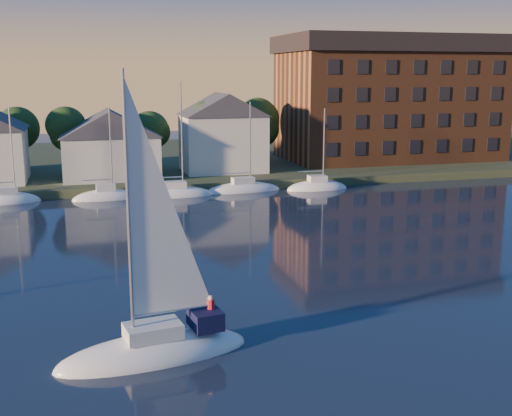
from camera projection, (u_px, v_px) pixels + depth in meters
name	position (u px, v px, depth m)	size (l,w,h in m)	color
shoreline_land	(147.00, 164.00, 95.03)	(160.00, 50.00, 2.00)	#364126
wooden_dock	(168.00, 191.00, 73.34)	(120.00, 3.00, 1.00)	brown
clubhouse_centre	(110.00, 143.00, 75.43)	(11.55, 8.40, 8.08)	white
clubhouse_east	(223.00, 131.00, 80.79)	(10.50, 8.40, 9.80)	white
condo_block	(389.00, 97.00, 92.40)	(31.00, 17.00, 17.40)	brown
tree_line	(170.00, 121.00, 82.76)	(93.40, 5.40, 8.90)	#342617
moored_fleet	(58.00, 200.00, 67.36)	(63.50, 2.40, 12.05)	white
hero_sailboat	(156.00, 344.00, 30.44)	(9.70, 4.36, 14.52)	white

